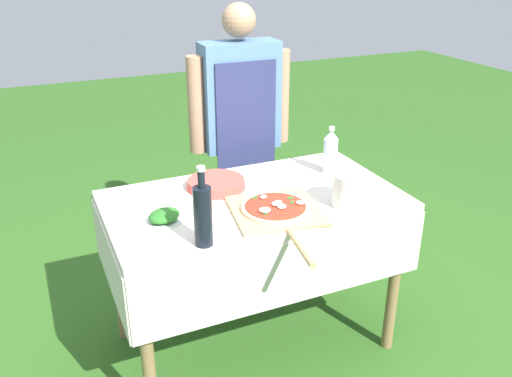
{
  "coord_description": "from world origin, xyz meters",
  "views": [
    {
      "loc": [
        -0.84,
        -1.93,
        1.77
      ],
      "look_at": [
        0.01,
        0.0,
        0.81
      ],
      "focal_mm": 38.0,
      "sensor_mm": 36.0,
      "label": 1
    }
  ],
  "objects_px": {
    "prep_table": "(254,220)",
    "mixing_tub": "(352,190)",
    "pizza_on_peel": "(277,211)",
    "plate_stack": "(216,184)",
    "person_cook": "(240,123)",
    "water_bottle": "(330,152)",
    "oil_bottle": "(203,214)",
    "herb_container": "(164,216)"
  },
  "relations": [
    {
      "from": "person_cook",
      "to": "prep_table",
      "type": "bearing_deg",
      "value": 74.18
    },
    {
      "from": "prep_table",
      "to": "mixing_tub",
      "type": "bearing_deg",
      "value": -34.23
    },
    {
      "from": "pizza_on_peel",
      "to": "plate_stack",
      "type": "distance_m",
      "value": 0.36
    },
    {
      "from": "pizza_on_peel",
      "to": "mixing_tub",
      "type": "distance_m",
      "value": 0.33
    },
    {
      "from": "prep_table",
      "to": "oil_bottle",
      "type": "bearing_deg",
      "value": -138.03
    },
    {
      "from": "herb_container",
      "to": "oil_bottle",
      "type": "bearing_deg",
      "value": -69.16
    },
    {
      "from": "person_cook",
      "to": "plate_stack",
      "type": "bearing_deg",
      "value": 58.99
    },
    {
      "from": "pizza_on_peel",
      "to": "mixing_tub",
      "type": "bearing_deg",
      "value": -1.08
    },
    {
      "from": "pizza_on_peel",
      "to": "oil_bottle",
      "type": "relative_size",
      "value": 2.07
    },
    {
      "from": "oil_bottle",
      "to": "water_bottle",
      "type": "relative_size",
      "value": 1.34
    },
    {
      "from": "prep_table",
      "to": "mixing_tub",
      "type": "distance_m",
      "value": 0.45
    },
    {
      "from": "mixing_tub",
      "to": "plate_stack",
      "type": "bearing_deg",
      "value": 139.11
    },
    {
      "from": "prep_table",
      "to": "pizza_on_peel",
      "type": "xyz_separation_m",
      "value": [
        0.02,
        -0.18,
        0.12
      ]
    },
    {
      "from": "herb_container",
      "to": "water_bottle",
      "type": "bearing_deg",
      "value": 11.62
    },
    {
      "from": "pizza_on_peel",
      "to": "mixing_tub",
      "type": "height_order",
      "value": "mixing_tub"
    },
    {
      "from": "person_cook",
      "to": "water_bottle",
      "type": "xyz_separation_m",
      "value": [
        0.23,
        -0.55,
        -0.01
      ]
    },
    {
      "from": "herb_container",
      "to": "mixing_tub",
      "type": "bearing_deg",
      "value": -12.42
    },
    {
      "from": "person_cook",
      "to": "plate_stack",
      "type": "xyz_separation_m",
      "value": [
        -0.32,
        -0.5,
        -0.1
      ]
    },
    {
      "from": "prep_table",
      "to": "oil_bottle",
      "type": "distance_m",
      "value": 0.49
    },
    {
      "from": "person_cook",
      "to": "oil_bottle",
      "type": "bearing_deg",
      "value": 62.55
    },
    {
      "from": "oil_bottle",
      "to": "herb_container",
      "type": "xyz_separation_m",
      "value": [
        -0.09,
        0.23,
        -0.1
      ]
    },
    {
      "from": "person_cook",
      "to": "water_bottle",
      "type": "relative_size",
      "value": 6.62
    },
    {
      "from": "water_bottle",
      "to": "person_cook",
      "type": "bearing_deg",
      "value": 112.46
    },
    {
      "from": "prep_table",
      "to": "herb_container",
      "type": "bearing_deg",
      "value": -170.9
    },
    {
      "from": "pizza_on_peel",
      "to": "water_bottle",
      "type": "distance_m",
      "value": 0.51
    },
    {
      "from": "prep_table",
      "to": "mixing_tub",
      "type": "relative_size",
      "value": 7.92
    },
    {
      "from": "person_cook",
      "to": "herb_container",
      "type": "relative_size",
      "value": 7.73
    },
    {
      "from": "plate_stack",
      "to": "oil_bottle",
      "type": "bearing_deg",
      "value": -115.05
    },
    {
      "from": "oil_bottle",
      "to": "plate_stack",
      "type": "xyz_separation_m",
      "value": [
        0.21,
        0.45,
        -0.1
      ]
    },
    {
      "from": "person_cook",
      "to": "herb_container",
      "type": "xyz_separation_m",
      "value": [
        -0.62,
        -0.73,
        -0.09
      ]
    },
    {
      "from": "person_cook",
      "to": "oil_bottle",
      "type": "relative_size",
      "value": 4.95
    },
    {
      "from": "water_bottle",
      "to": "mixing_tub",
      "type": "relative_size",
      "value": 1.42
    },
    {
      "from": "oil_bottle",
      "to": "plate_stack",
      "type": "relative_size",
      "value": 1.17
    },
    {
      "from": "person_cook",
      "to": "herb_container",
      "type": "bearing_deg",
      "value": 51.37
    },
    {
      "from": "prep_table",
      "to": "person_cook",
      "type": "relative_size",
      "value": 0.84
    },
    {
      "from": "person_cook",
      "to": "pizza_on_peel",
      "type": "bearing_deg",
      "value": 79.21
    },
    {
      "from": "plate_stack",
      "to": "water_bottle",
      "type": "bearing_deg",
      "value": -5.34
    },
    {
      "from": "prep_table",
      "to": "water_bottle",
      "type": "distance_m",
      "value": 0.5
    },
    {
      "from": "pizza_on_peel",
      "to": "water_bottle",
      "type": "height_order",
      "value": "water_bottle"
    },
    {
      "from": "herb_container",
      "to": "plate_stack",
      "type": "distance_m",
      "value": 0.37
    },
    {
      "from": "oil_bottle",
      "to": "water_bottle",
      "type": "height_order",
      "value": "oil_bottle"
    },
    {
      "from": "prep_table",
      "to": "herb_container",
      "type": "xyz_separation_m",
      "value": [
        -0.41,
        -0.07,
        0.13
      ]
    }
  ]
}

